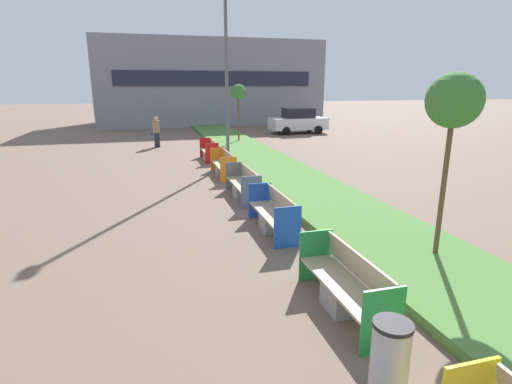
% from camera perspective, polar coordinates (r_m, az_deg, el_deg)
% --- Properties ---
extents(planter_grass_strip, '(2.80, 120.00, 0.18)m').
position_cam_1_polar(planter_grass_strip, '(11.22, 12.59, -2.81)').
color(planter_grass_strip, '#4C7A38').
rests_on(planter_grass_strip, ground).
extents(building_backdrop, '(19.62, 8.74, 7.34)m').
position_cam_1_polar(building_backdrop, '(38.98, -6.79, 15.17)').
color(building_backdrop, gray).
rests_on(building_backdrop, ground).
extents(bench_green_frame, '(0.65, 2.22, 0.94)m').
position_cam_1_polar(bench_green_frame, '(6.58, 12.66, -13.25)').
color(bench_green_frame, gray).
rests_on(bench_green_frame, ground).
extents(bench_blue_frame, '(0.65, 2.25, 0.94)m').
position_cam_1_polar(bench_blue_frame, '(9.73, 2.53, -3.45)').
color(bench_blue_frame, gray).
rests_on(bench_blue_frame, ground).
extents(bench_grey_frame, '(0.65, 2.30, 0.94)m').
position_cam_1_polar(bench_grey_frame, '(12.62, -1.78, 0.86)').
color(bench_grey_frame, gray).
rests_on(bench_grey_frame, ground).
extents(bench_orange_frame, '(0.65, 2.31, 0.94)m').
position_cam_1_polar(bench_orange_frame, '(15.79, -4.60, 3.69)').
color(bench_orange_frame, gray).
rests_on(bench_orange_frame, ground).
extents(bench_red_frame, '(0.65, 1.92, 0.94)m').
position_cam_1_polar(bench_red_frame, '(19.28, -6.63, 5.65)').
color(bench_red_frame, gray).
rests_on(bench_red_frame, ground).
extents(litter_bin, '(0.44, 0.44, 0.97)m').
position_cam_1_polar(litter_bin, '(5.03, 18.53, -21.92)').
color(litter_bin, '#9EA0A5').
rests_on(litter_bin, ground).
extents(street_lamp_post, '(0.24, 0.44, 9.04)m').
position_cam_1_polar(street_lamp_post, '(17.82, -4.29, 19.64)').
color(street_lamp_post, '#56595B').
rests_on(street_lamp_post, ground).
extents(sapling_tree_near, '(1.02, 1.02, 3.69)m').
position_cam_1_polar(sapling_tree_near, '(8.32, 26.42, 11.32)').
color(sapling_tree_near, brown).
rests_on(sapling_tree_near, ground).
extents(sapling_tree_far, '(0.90, 0.90, 3.54)m').
position_cam_1_polar(sapling_tree_far, '(24.72, -2.55, 13.96)').
color(sapling_tree_far, brown).
rests_on(sapling_tree_far, ground).
extents(pedestrian_walking, '(0.53, 0.24, 1.75)m').
position_cam_1_polar(pedestrian_walking, '(23.85, -14.05, 8.36)').
color(pedestrian_walking, '#232633').
rests_on(pedestrian_walking, ground).
extents(parked_car_distant, '(4.29, 2.00, 1.86)m').
position_cam_1_polar(parked_car_distant, '(30.24, 6.05, 10.06)').
color(parked_car_distant, silver).
rests_on(parked_car_distant, ground).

